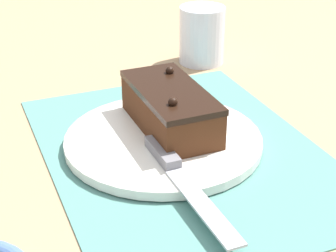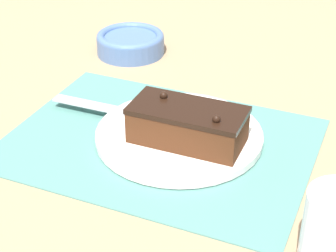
# 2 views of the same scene
# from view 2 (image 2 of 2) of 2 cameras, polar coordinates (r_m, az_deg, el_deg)

# --- Properties ---
(ground_plane) EXTENTS (3.00, 3.00, 0.00)m
(ground_plane) POSITION_cam_2_polar(r_m,az_deg,el_deg) (0.86, -0.84, -1.75)
(ground_plane) COLOR #9E7F5B
(placemat_woven) EXTENTS (0.46, 0.34, 0.00)m
(placemat_woven) POSITION_cam_2_polar(r_m,az_deg,el_deg) (0.86, -0.84, -1.64)
(placemat_woven) COLOR slate
(placemat_woven) RESTS_ON ground_plane
(cake_plate) EXTENTS (0.26, 0.26, 0.01)m
(cake_plate) POSITION_cam_2_polar(r_m,az_deg,el_deg) (0.86, 1.13, -0.92)
(cake_plate) COLOR white
(cake_plate) RESTS_ON placemat_woven
(chocolate_cake) EXTENTS (0.17, 0.08, 0.07)m
(chocolate_cake) POSITION_cam_2_polar(r_m,az_deg,el_deg) (0.82, 1.95, 0.10)
(chocolate_cake) COLOR #472614
(chocolate_cake) RESTS_ON cake_plate
(serving_knife) EXTENTS (0.22, 0.02, 0.01)m
(serving_knife) POSITION_cam_2_polar(r_m,az_deg,el_deg) (0.90, -3.43, 1.42)
(serving_knife) COLOR slate
(serving_knife) RESTS_ON cake_plate
(small_bowl) EXTENTS (0.14, 0.14, 0.04)m
(small_bowl) POSITION_cam_2_polar(r_m,az_deg,el_deg) (1.16, -3.83, 8.47)
(small_bowl) COLOR #4C6B9E
(small_bowl) RESTS_ON ground_plane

